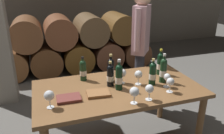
{
  "coord_description": "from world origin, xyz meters",
  "views": [
    {
      "loc": [
        -0.72,
        -1.98,
        1.79
      ],
      "look_at": [
        0.0,
        0.2,
        0.91
      ],
      "focal_mm": 36.19,
      "sensor_mm": 36.0,
      "label": 1
    }
  ],
  "objects_px": {
    "wine_bottle_2": "(110,75)",
    "leather_ledger": "(98,93)",
    "dining_table": "(118,95)",
    "wine_glass_2": "(122,73)",
    "wine_bottle_5": "(119,77)",
    "wine_glass_1": "(167,78)",
    "wine_glass_3": "(49,96)",
    "wine_bottle_4": "(153,73)",
    "wine_glass_5": "(134,92)",
    "tasting_notebook": "(69,98)",
    "wine_glass_4": "(149,89)",
    "sommelier_presenting": "(141,39)",
    "wine_glass_6": "(170,82)",
    "wine_bottle_1": "(83,70)",
    "wine_glass_0": "(138,75)",
    "wine_bottle_0": "(111,70)",
    "wine_bottle_3": "(163,70)",
    "wine_bottle_6": "(160,63)"
  },
  "relations": [
    {
      "from": "wine_bottle_1",
      "to": "wine_bottle_4",
      "type": "bearing_deg",
      "value": -26.71
    },
    {
      "from": "dining_table",
      "to": "wine_bottle_0",
      "type": "xyz_separation_m",
      "value": [
        -0.02,
        0.17,
        0.22
      ]
    },
    {
      "from": "wine_glass_3",
      "to": "leather_ledger",
      "type": "distance_m",
      "value": 0.48
    },
    {
      "from": "wine_bottle_2",
      "to": "wine_glass_6",
      "type": "distance_m",
      "value": 0.6
    },
    {
      "from": "wine_glass_1",
      "to": "wine_bottle_5",
      "type": "bearing_deg",
      "value": 167.82
    },
    {
      "from": "wine_bottle_4",
      "to": "wine_glass_1",
      "type": "relative_size",
      "value": 1.94
    },
    {
      "from": "wine_glass_6",
      "to": "tasting_notebook",
      "type": "relative_size",
      "value": 0.69
    },
    {
      "from": "dining_table",
      "to": "wine_glass_5",
      "type": "bearing_deg",
      "value": -86.19
    },
    {
      "from": "wine_bottle_5",
      "to": "wine_glass_4",
      "type": "xyz_separation_m",
      "value": [
        0.19,
        -0.29,
        -0.03
      ]
    },
    {
      "from": "wine_glass_2",
      "to": "wine_glass_6",
      "type": "relative_size",
      "value": 1.07
    },
    {
      "from": "wine_bottle_2",
      "to": "leather_ledger",
      "type": "bearing_deg",
      "value": -138.19
    },
    {
      "from": "wine_bottle_1",
      "to": "wine_glass_2",
      "type": "height_order",
      "value": "wine_bottle_1"
    },
    {
      "from": "wine_glass_4",
      "to": "wine_bottle_2",
      "type": "bearing_deg",
      "value": 121.88
    },
    {
      "from": "wine_bottle_0",
      "to": "dining_table",
      "type": "bearing_deg",
      "value": -81.9
    },
    {
      "from": "wine_bottle_4",
      "to": "wine_glass_5",
      "type": "relative_size",
      "value": 1.8
    },
    {
      "from": "leather_ledger",
      "to": "sommelier_presenting",
      "type": "bearing_deg",
      "value": 51.05
    },
    {
      "from": "wine_bottle_5",
      "to": "leather_ledger",
      "type": "distance_m",
      "value": 0.27
    },
    {
      "from": "wine_bottle_1",
      "to": "wine_bottle_3",
      "type": "bearing_deg",
      "value": -21.4
    },
    {
      "from": "dining_table",
      "to": "wine_bottle_5",
      "type": "relative_size",
      "value": 5.32
    },
    {
      "from": "wine_glass_0",
      "to": "dining_table",
      "type": "bearing_deg",
      "value": 178.7
    },
    {
      "from": "wine_glass_2",
      "to": "wine_bottle_5",
      "type": "bearing_deg",
      "value": -123.18
    },
    {
      "from": "wine_bottle_6",
      "to": "wine_glass_6",
      "type": "relative_size",
      "value": 2.03
    },
    {
      "from": "wine_bottle_0",
      "to": "wine_bottle_6",
      "type": "relative_size",
      "value": 1.01
    },
    {
      "from": "wine_bottle_2",
      "to": "wine_glass_3",
      "type": "xyz_separation_m",
      "value": [
        -0.63,
        -0.25,
        -0.0
      ]
    },
    {
      "from": "wine_glass_1",
      "to": "sommelier_presenting",
      "type": "bearing_deg",
      "value": 82.52
    },
    {
      "from": "wine_bottle_3",
      "to": "wine_glass_1",
      "type": "relative_size",
      "value": 2.16
    },
    {
      "from": "dining_table",
      "to": "wine_bottle_0",
      "type": "bearing_deg",
      "value": 98.1
    },
    {
      "from": "dining_table",
      "to": "leather_ledger",
      "type": "height_order",
      "value": "leather_ledger"
    },
    {
      "from": "wine_bottle_5",
      "to": "tasting_notebook",
      "type": "xyz_separation_m",
      "value": [
        -0.52,
        -0.06,
        -0.12
      ]
    },
    {
      "from": "wine_glass_5",
      "to": "wine_glass_6",
      "type": "height_order",
      "value": "wine_glass_5"
    },
    {
      "from": "wine_bottle_1",
      "to": "wine_glass_4",
      "type": "relative_size",
      "value": 1.77
    },
    {
      "from": "wine_bottle_0",
      "to": "wine_glass_3",
      "type": "bearing_deg",
      "value": -151.57
    },
    {
      "from": "wine_glass_0",
      "to": "wine_glass_2",
      "type": "height_order",
      "value": "wine_glass_2"
    },
    {
      "from": "wine_bottle_5",
      "to": "wine_glass_4",
      "type": "bearing_deg",
      "value": -57.26
    },
    {
      "from": "leather_ledger",
      "to": "dining_table",
      "type": "bearing_deg",
      "value": 27.83
    },
    {
      "from": "wine_glass_0",
      "to": "wine_glass_5",
      "type": "relative_size",
      "value": 0.98
    },
    {
      "from": "wine_glass_0",
      "to": "wine_glass_2",
      "type": "bearing_deg",
      "value": 151.35
    },
    {
      "from": "wine_bottle_4",
      "to": "wine_bottle_5",
      "type": "xyz_separation_m",
      "value": [
        -0.37,
        0.0,
        0.01
      ]
    },
    {
      "from": "wine_glass_3",
      "to": "tasting_notebook",
      "type": "xyz_separation_m",
      "value": [
        0.17,
        0.09,
        -0.1
      ]
    },
    {
      "from": "wine_bottle_5",
      "to": "wine_glass_0",
      "type": "bearing_deg",
      "value": 10.09
    },
    {
      "from": "wine_glass_2",
      "to": "wine_glass_6",
      "type": "distance_m",
      "value": 0.51
    },
    {
      "from": "wine_glass_0",
      "to": "sommelier_presenting",
      "type": "xyz_separation_m",
      "value": [
        0.37,
        0.76,
        0.17
      ]
    },
    {
      "from": "wine_glass_2",
      "to": "wine_glass_6",
      "type": "xyz_separation_m",
      "value": [
        0.37,
        -0.34,
        -0.01
      ]
    },
    {
      "from": "wine_glass_0",
      "to": "tasting_notebook",
      "type": "xyz_separation_m",
      "value": [
        -0.75,
        -0.1,
        -0.1
      ]
    },
    {
      "from": "wine_glass_4",
      "to": "wine_glass_2",
      "type": "bearing_deg",
      "value": 104.47
    },
    {
      "from": "tasting_notebook",
      "to": "wine_glass_5",
      "type": "bearing_deg",
      "value": -22.95
    },
    {
      "from": "wine_glass_0",
      "to": "wine_bottle_0",
      "type": "bearing_deg",
      "value": 145.32
    },
    {
      "from": "wine_glass_1",
      "to": "wine_glass_3",
      "type": "xyz_separation_m",
      "value": [
        -1.17,
        -0.05,
        0.01
      ]
    },
    {
      "from": "wine_bottle_6",
      "to": "wine_glass_0",
      "type": "relative_size",
      "value": 1.95
    },
    {
      "from": "sommelier_presenting",
      "to": "wine_bottle_5",
      "type": "bearing_deg",
      "value": -127.15
    }
  ]
}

